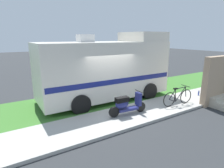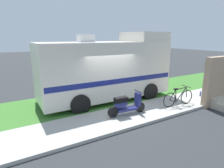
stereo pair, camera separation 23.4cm
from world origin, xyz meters
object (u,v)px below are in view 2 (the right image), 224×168
bottle_green (200,94)px  motorhome_rv (107,68)px  scooter (126,104)px  bicycle (178,98)px  pickup_truck_near (132,64)px

bottle_green → motorhome_rv: bearing=151.4°
scooter → bicycle: size_ratio=0.99×
scooter → pickup_truck_near: (5.46, 7.04, 0.42)m
scooter → bicycle: scooter is taller
motorhome_rv → scooter: 2.76m
motorhome_rv → pickup_truck_near: 6.80m
bicycle → bottle_green: (2.23, 0.37, -0.27)m
bicycle → scooter: bearing=172.5°
motorhome_rv → scooter: motorhome_rv is taller
bicycle → motorhome_rv: bearing=128.8°
motorhome_rv → bottle_green: motorhome_rv is taller
scooter → motorhome_rv: bearing=79.0°
motorhome_rv → bottle_green: size_ratio=22.93×
motorhome_rv → pickup_truck_near: motorhome_rv is taller
motorhome_rv → bicycle: bearing=-51.2°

